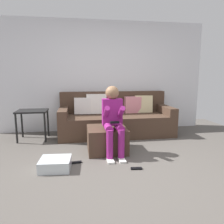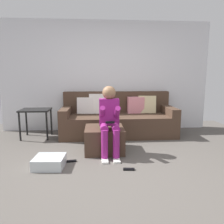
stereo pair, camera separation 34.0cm
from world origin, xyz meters
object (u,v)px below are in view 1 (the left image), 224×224
object	(u,v)px
person_seated	(113,117)
remote_near_ottoman	(136,168)
ottoman	(107,139)
remote_by_storage_bin	(75,162)
side_table	(32,115)
storage_bin	(55,164)
couch_sectional	(115,119)

from	to	relation	value
person_seated	remote_near_ottoman	bearing A→B (deg)	-69.57
ottoman	remote_by_storage_bin	size ratio (longest dim) A/B	3.49
side_table	remote_by_storage_bin	xyz separation A→B (m)	(0.85, -1.35, -0.50)
person_seated	remote_by_storage_bin	bearing A→B (deg)	-156.29
remote_by_storage_bin	person_seated	bearing A→B (deg)	16.32
storage_bin	side_table	bearing A→B (deg)	110.99
couch_sectional	remote_by_storage_bin	size ratio (longest dim) A/B	13.03
person_seated	couch_sectional	bearing A→B (deg)	78.45
remote_by_storage_bin	side_table	bearing A→B (deg)	114.78
couch_sectional	side_table	size ratio (longest dim) A/B	4.02
side_table	remote_by_storage_bin	distance (m)	1.67
couch_sectional	person_seated	xyz separation A→B (m)	(-0.26, -1.27, 0.29)
couch_sectional	remote_by_storage_bin	world-z (taller)	couch_sectional
couch_sectional	remote_by_storage_bin	xyz separation A→B (m)	(-0.87, -1.54, -0.33)
person_seated	storage_bin	size ratio (longest dim) A/B	2.69
storage_bin	remote_by_storage_bin	bearing A→B (deg)	31.70
person_seated	storage_bin	world-z (taller)	person_seated
couch_sectional	person_seated	distance (m)	1.33
ottoman	person_seated	size ratio (longest dim) A/B	0.58
couch_sectional	side_table	bearing A→B (deg)	-173.72
person_seated	remote_near_ottoman	distance (m)	0.90
ottoman	person_seated	xyz separation A→B (m)	(0.08, -0.18, 0.42)
person_seated	side_table	size ratio (longest dim) A/B	1.86
couch_sectional	side_table	xyz separation A→B (m)	(-1.72, -0.19, 0.17)
remote_near_ottoman	remote_by_storage_bin	size ratio (longest dim) A/B	0.84
storage_bin	remote_by_storage_bin	world-z (taller)	storage_bin
side_table	remote_by_storage_bin	world-z (taller)	side_table
ottoman	remote_by_storage_bin	bearing A→B (deg)	-139.95
ottoman	storage_bin	distance (m)	1.02
side_table	remote_near_ottoman	distance (m)	2.44
side_table	remote_by_storage_bin	size ratio (longest dim) A/B	3.24
storage_bin	remote_near_ottoman	size ratio (longest dim) A/B	2.65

